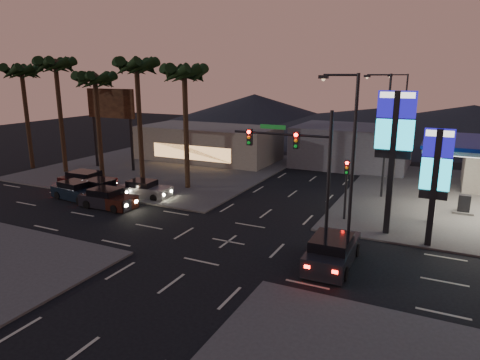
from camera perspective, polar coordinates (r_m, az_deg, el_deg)
The scene contains 27 objects.
ground at distance 26.39m, azimuth -1.59°, elevation -8.20°, with size 140.00×140.00×0.00m, color black.
corner_lot_nw at distance 47.57m, azimuth -9.85°, elevation 1.71°, with size 24.00×24.00×0.12m, color #47443F.
pylon_sign_tall at distance 27.54m, azimuth 19.89°, elevation 5.71°, with size 2.20×0.35×9.00m.
pylon_sign_short at distance 26.69m, azimuth 24.66°, elevation 1.23°, with size 1.60×0.35×7.00m.
traffic_signal_mast at distance 25.28m, azimuth 8.02°, elevation 3.05°, with size 6.10×0.39×8.00m.
pedestal_signal at distance 30.06m, azimuth 14.00°, elevation 0.00°, with size 0.32×0.39×4.30m.
streetlight_near at distance 23.50m, azimuth 14.37°, elevation 3.14°, with size 2.14×0.25×10.00m.
streetlight_mid at distance 36.20m, azimuth 18.65°, elevation 6.49°, with size 2.14×0.25×10.00m.
streetlight_far at distance 50.05m, azimuth 20.83°, elevation 8.17°, with size 2.14×0.25×10.00m.
palm_a at distance 37.21m, azimuth -7.41°, elevation 13.01°, with size 4.41×4.41×10.86m.
palm_b at distance 40.16m, azimuth -13.59°, elevation 13.58°, with size 4.41×4.41×11.46m.
palm_c at distance 43.50m, azimuth -18.73°, elevation 11.80°, with size 4.41×4.41×10.26m.
palm_d at distance 47.11m, azimuth -23.32°, elevation 13.07°, with size 4.41×4.41×11.66m.
palm_e at distance 50.97m, azimuth -27.05°, elevation 12.06°, with size 4.41×4.41×11.06m.
billboard at distance 47.20m, azimuth -16.82°, elevation 8.94°, with size 6.00×0.30×8.50m.
building_far_west at distance 51.10m, azimuth -4.18°, elevation 4.93°, with size 16.00×8.00×4.00m, color #726B5B.
building_far_mid at distance 49.18m, azimuth 14.68°, elevation 4.40°, with size 12.00×9.00×4.40m, color #4C4C51.
hill_left at distance 89.65m, azimuth 1.94°, elevation 9.45°, with size 40.00×40.00×6.00m, color black.
hill_right at distance 82.09m, azimuth 28.58°, elevation 7.03°, with size 50.00×50.00×5.00m, color black.
hill_center at distance 82.83m, azimuth 18.08°, elevation 7.72°, with size 60.00×60.00×4.00m, color black.
car_lane_a_front at distance 34.24m, azimuth -17.23°, elevation -2.42°, with size 4.53×2.04×1.45m.
car_lane_a_mid at distance 34.29m, azimuth -17.18°, elevation -2.39°, with size 4.56×2.09×1.46m.
car_lane_a_rear at distance 37.34m, azimuth -20.96°, elevation -1.38°, with size 4.66×2.35×1.47m.
car_lane_b_front at distance 36.25m, azimuth -12.61°, elevation -1.25°, with size 4.49×2.11×1.43m.
car_lane_b_mid at distance 37.21m, azimuth -17.96°, elevation -1.17°, with size 4.70×2.36×1.48m.
car_lane_b_rear at distance 39.95m, azimuth -19.74°, elevation -0.19°, with size 5.17×2.38×1.65m.
suv_station at distance 23.57m, azimuth 12.19°, elevation -9.27°, with size 2.29×5.09×1.68m.
Camera 1 is at (11.33, -21.67, 9.92)m, focal length 32.00 mm.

